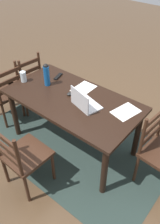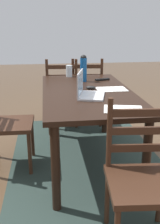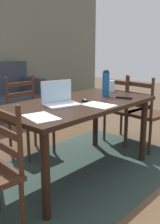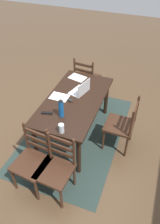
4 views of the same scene
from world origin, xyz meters
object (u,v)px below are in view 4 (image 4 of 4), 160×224
dining_table (74,104)px  laptop (81,90)px  chair_left_near (86,79)px  chair_right_near (33,161)px  chair_far_head (122,125)px  chair_right_far (56,168)px  computer_mouse (70,100)px  water_bottle (61,108)px  drinking_glass (61,128)px  tv_remote (47,113)px

dining_table → laptop: 0.26m
chair_left_near → laptop: 0.99m
chair_right_near → chair_far_head: bearing=138.6°
chair_right_far → computer_mouse: bearing=-168.0°
dining_table → water_bottle: water_bottle is taller
dining_table → chair_far_head: (0.00, 0.80, -0.21)m
laptop → chair_right_near: bearing=-9.0°
water_bottle → laptop: bearing=174.3°
chair_right_far → water_bottle: (-0.67, -0.20, 0.46)m
drinking_glass → dining_table: bearing=-171.5°
chair_right_near → water_bottle: bearing=167.9°
water_bottle → computer_mouse: 0.40m
chair_right_near → laptop: laptop is taller
chair_far_head → tv_remote: (0.46, -1.05, 0.31)m
water_bottle → chair_far_head: bearing=117.7°
chair_far_head → laptop: size_ratio=2.59×
tv_remote → drinking_glass: bearing=37.5°
chair_right_far → chair_right_near: (0.00, -0.34, 0.00)m
chair_right_far → laptop: size_ratio=2.59×
chair_far_head → computer_mouse: (0.06, -0.85, 0.32)m
chair_far_head → computer_mouse: bearing=-85.9°
chair_right_far → chair_left_near: size_ratio=1.00×
computer_mouse → chair_right_far: bearing=30.4°
dining_table → computer_mouse: computer_mouse is taller
tv_remote → dining_table: bearing=136.5°
chair_right_far → chair_right_near: bearing=-90.0°
water_bottle → chair_right_near: bearing=-12.1°
chair_left_near → dining_table: bearing=9.1°
computer_mouse → tv_remote: (0.40, -0.20, -0.01)m
chair_right_near → drinking_glass: chair_right_near is taller
dining_table → laptop: laptop is taller
chair_left_near → laptop: bearing=13.5°
dining_table → chair_left_near: chair_left_near is taller
chair_left_near → laptop: size_ratio=2.59×
chair_right_far → chair_left_near: bearing=-170.9°
chair_left_near → drinking_glass: (1.84, 0.29, 0.37)m
water_bottle → drinking_glass: bearing=24.1°
chair_far_head → tv_remote: size_ratio=5.59×
drinking_glass → laptop: bearing=-175.7°
tv_remote → chair_right_near: bearing=-8.1°
dining_table → laptop: size_ratio=4.45×
chair_right_far → computer_mouse: chair_right_far is taller
water_bottle → dining_table: bearing=176.8°
chair_right_near → water_bottle: 0.82m
chair_far_head → water_bottle: size_ratio=3.21×
computer_mouse → drinking_glass: bearing=31.4°
computer_mouse → tv_remote: 0.45m
drinking_glass → chair_left_near: bearing=-171.2°
chair_left_near → chair_right_near: (2.21, 0.01, 0.00)m
chair_right_far → drinking_glass: chair_right_far is taller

